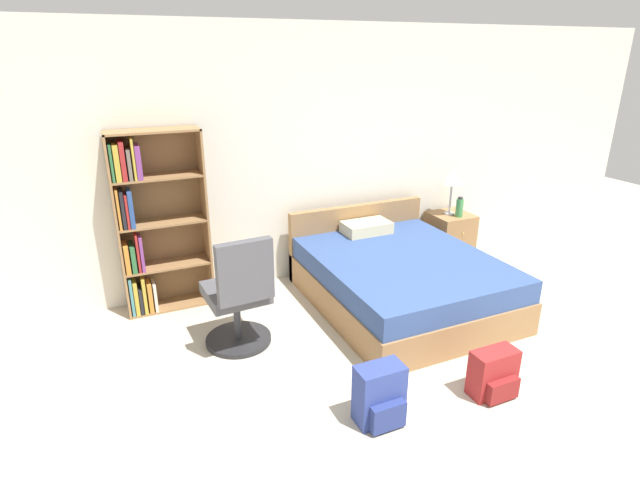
% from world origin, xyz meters
% --- Properties ---
extents(ground_plane, '(14.00, 14.00, 0.00)m').
position_xyz_m(ground_plane, '(0.00, 0.00, 0.00)').
color(ground_plane, '#BCB29E').
extents(wall_back, '(9.00, 0.06, 2.60)m').
position_xyz_m(wall_back, '(0.00, 3.23, 1.30)').
color(wall_back, silver).
rests_on(wall_back, ground_plane).
extents(bookshelf, '(0.80, 0.29, 1.70)m').
position_xyz_m(bookshelf, '(-1.72, 3.04, 0.85)').
color(bookshelf, olive).
rests_on(bookshelf, ground_plane).
extents(bed, '(1.58, 1.93, 0.76)m').
position_xyz_m(bed, '(0.43, 2.19, 0.26)').
color(bed, olive).
rests_on(bed, ground_plane).
extents(office_chair, '(0.55, 0.61, 1.01)m').
position_xyz_m(office_chair, '(-1.19, 2.05, 0.45)').
color(office_chair, '#232326').
rests_on(office_chair, ground_plane).
extents(nightstand, '(0.45, 0.47, 0.55)m').
position_xyz_m(nightstand, '(1.60, 2.92, 0.27)').
color(nightstand, olive).
rests_on(nightstand, ground_plane).
extents(table_lamp, '(0.28, 0.28, 0.52)m').
position_xyz_m(table_lamp, '(1.56, 2.92, 0.98)').
color(table_lamp, '#B2B2B7').
rests_on(table_lamp, nightstand).
extents(water_bottle, '(0.08, 0.08, 0.23)m').
position_xyz_m(water_bottle, '(1.61, 2.81, 0.66)').
color(water_bottle, '#3F8C4C').
rests_on(water_bottle, nightstand).
extents(backpack_red, '(0.34, 0.22, 0.35)m').
position_xyz_m(backpack_red, '(0.29, 0.71, 0.17)').
color(backpack_red, maroon).
rests_on(backpack_red, ground_plane).
extents(backpack_blue, '(0.32, 0.24, 0.41)m').
position_xyz_m(backpack_blue, '(-0.60, 0.80, 0.20)').
color(backpack_blue, navy).
rests_on(backpack_blue, ground_plane).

